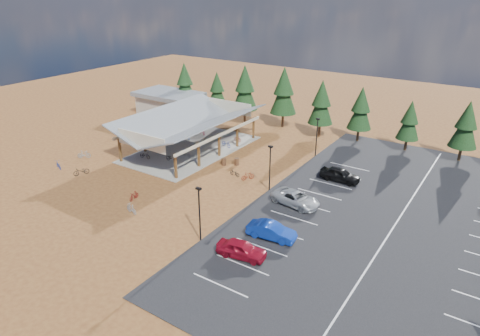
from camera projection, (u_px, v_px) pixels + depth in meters
ground at (221, 186)px, 47.66m from camera, size 140.00×140.00×0.00m
asphalt_lot at (398, 221)px, 40.54m from camera, size 27.00×44.00×0.04m
concrete_pad at (192, 149)px, 58.08m from camera, size 10.60×18.60×0.10m
bike_pavilion at (191, 122)px, 56.58m from camera, size 11.65×19.40×4.97m
outbuilding at (169, 103)px, 72.82m from camera, size 11.00×7.00×3.90m
lamp_post_0 at (199, 211)px, 36.29m from camera, size 0.50×0.25×5.14m
lamp_post_1 at (270, 165)px, 45.47m from camera, size 0.50×0.25×5.14m
lamp_post_2 at (317, 135)px, 54.64m from camera, size 0.50×0.25×5.14m
trash_bin_0 at (224, 162)px, 52.90m from camera, size 0.60×0.60×0.90m
trash_bin_1 at (237, 162)px, 52.91m from camera, size 0.60×0.60×0.90m
pine_0 at (185, 82)px, 73.74m from camera, size 3.62×3.62×8.44m
pine_1 at (217, 89)px, 71.51m from camera, size 3.18×3.18×7.41m
pine_2 at (245, 88)px, 67.10m from camera, size 3.98×3.98×9.26m
pine_3 at (284, 91)px, 64.96m from camera, size 4.03×4.03×9.39m
pine_4 at (321, 102)px, 61.10m from camera, size 3.59×3.59×8.35m
pine_5 at (361, 108)px, 59.31m from camera, size 3.37×3.37×7.86m
pine_6 at (410, 120)px, 56.16m from camera, size 2.95×2.95×6.88m
pine_7 at (466, 125)px, 52.53m from camera, size 3.35×3.35×7.82m
bike_0 at (145, 155)px, 54.70m from camera, size 1.62×0.68×0.83m
bike_1 at (154, 148)px, 56.95m from camera, size 1.68×0.81×0.97m
bike_2 at (187, 135)px, 61.75m from camera, size 2.00×1.24×0.99m
bike_3 at (202, 131)px, 63.32m from camera, size 1.75×0.98×1.01m
bike_4 at (172, 158)px, 53.75m from camera, size 1.80×0.70×0.93m
bike_5 at (186, 153)px, 55.25m from camera, size 1.49×0.49×0.89m
bike_6 at (226, 143)px, 58.57m from camera, size 1.93×1.17×0.96m
bike_7 at (237, 138)px, 60.57m from camera, size 1.58×0.78×0.91m
bike_8 at (81, 171)px, 50.15m from camera, size 1.27×1.96×0.97m
bike_9 at (84, 154)px, 55.05m from camera, size 1.57×1.41×0.99m
bike_10 at (58, 165)px, 51.91m from camera, size 1.85×1.19×0.92m
bike_11 at (134, 196)px, 44.38m from camera, size 0.67×1.54×0.89m
bike_13 at (131, 209)px, 41.74m from camera, size 1.73×0.80×1.00m
bike_15 at (248, 176)px, 48.88m from camera, size 1.22×1.56×0.94m
bike_16 at (235, 173)px, 49.91m from camera, size 1.61×0.84×0.81m
car_0 at (242, 249)px, 34.92m from camera, size 4.40×2.38×1.42m
car_1 at (271, 231)px, 37.46m from camera, size 4.54×2.07×1.44m
car_2 at (296, 199)px, 43.16m from camera, size 5.37×3.05×1.41m
car_4 at (340, 175)px, 48.44m from camera, size 4.51×1.82×1.54m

